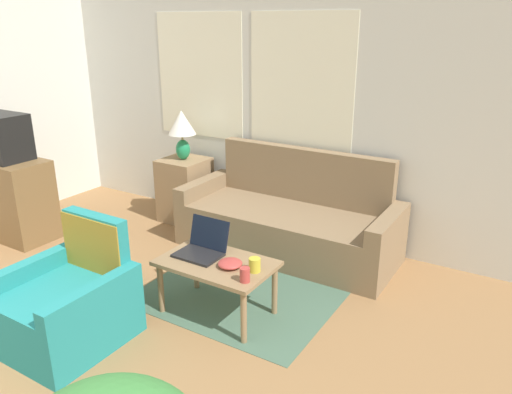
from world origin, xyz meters
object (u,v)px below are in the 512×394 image
cup_navy (255,265)px  armchair (70,305)px  couch (290,222)px  cup_yellow (245,275)px  table_lamp (182,127)px  coffee_table (217,268)px  snack_bowl (230,263)px  television (0,137)px  laptop (202,247)px

cup_navy → armchair: bearing=-141.6°
armchair → cup_navy: armchair is taller
couch → cup_yellow: (0.40, -1.43, 0.21)m
couch → table_lamp: 1.56m
table_lamp → coffee_table: bearing=-44.0°
cup_yellow → snack_bowl: 0.24m
table_lamp → cup_navy: size_ratio=5.20×
couch → cup_navy: 1.35m
coffee_table → cup_navy: bearing=2.9°
couch → television: 2.95m
laptop → snack_bowl: size_ratio=1.91×
table_lamp → cup_yellow: bearing=-40.7°
television → snack_bowl: (2.78, -0.11, -0.58)m
couch → television: size_ratio=3.81×
cup_navy → table_lamp: bearing=142.1°
table_lamp → laptop: (1.26, -1.32, -0.55)m
couch → cup_navy: (0.38, -1.27, 0.21)m
couch → table_lamp: table_lamp is taller
coffee_table → laptop: 0.21m
couch → armchair: (-0.63, -2.07, -0.02)m
couch → television: (-2.59, -1.20, 0.76)m
couch → laptop: bearing=-94.9°
armchair → laptop: bearing=58.0°
cup_navy → cup_yellow: 0.16m
television → snack_bowl: television is taller
couch → laptop: size_ratio=6.09×
couch → armchair: couch is taller
snack_bowl → television: bearing=177.7°
cup_navy → snack_bowl: cup_navy is taller
table_lamp → coffee_table: 2.09m
armchair → coffee_table: armchair is taller
laptop → cup_yellow: (0.51, -0.19, -0.01)m
table_lamp → laptop: 1.90m
table_lamp → snack_bowl: 2.17m
television → cup_yellow: (2.99, -0.24, -0.56)m
table_lamp → cup_navy: (1.74, -1.36, -0.56)m
cup_yellow → armchair: bearing=-148.1°
cup_yellow → laptop: bearing=159.1°
television → cup_yellow: 3.05m
cup_yellow → cup_navy: bearing=97.1°
armchair → cup_navy: bearing=38.4°
television → cup_navy: 3.02m
snack_bowl → coffee_table: bearing=172.3°
coffee_table → cup_navy: size_ratio=8.32×
television → snack_bowl: bearing=-2.3°
table_lamp → coffee_table: size_ratio=0.63×
coffee_table → laptop: size_ratio=2.48×
armchair → snack_bowl: size_ratio=4.67×
armchair → snack_bowl: armchair is taller
snack_bowl → armchair: bearing=-137.1°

